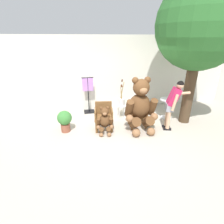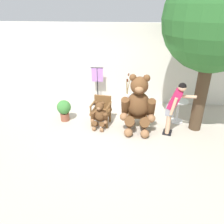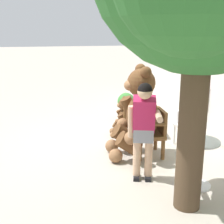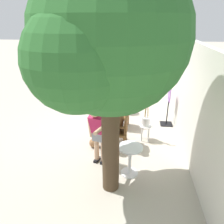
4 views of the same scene
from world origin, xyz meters
The scene contains 13 objects.
ground_plane centered at (0.00, 0.00, 0.00)m, with size 60.00×60.00×0.00m, color #B2A899.
back_wall centered at (0.00, 2.40, 1.40)m, with size 10.00×0.16×2.80m, color silver.
wooden_chair_left centered at (-0.54, 0.59, 0.46)m, with size 0.63×0.59×0.86m.
wooden_chair_right centered at (0.55, 0.60, 0.46)m, with size 0.58×0.54×0.86m.
teddy_bear_large centered at (0.55, 0.32, 0.81)m, with size 1.00×0.95×1.66m.
teddy_bear_small centered at (-0.56, 0.31, 0.42)m, with size 0.52×0.51×0.85m.
person_visitor centered at (1.51, 0.15, 0.92)m, with size 0.81×0.48×1.56m.
white_stool centered at (0.22, 1.31, 0.36)m, with size 0.34×0.34×0.46m.
brush_bucket centered at (0.22, 1.31, 0.63)m, with size 0.22×0.22×0.94m.
round_side_table centered at (1.80, 0.92, 0.45)m, with size 0.56×0.56×0.72m.
patio_tree centered at (2.38, 0.47, 2.97)m, with size 2.69×2.56×4.32m.
potted_plant centered at (-1.74, 0.66, 0.40)m, with size 0.44×0.44×0.68m.
clothing_display_stand centered at (-0.89, 2.07, 0.72)m, with size 0.44×0.40×1.36m.
Camera 4 is at (5.90, 0.97, 3.32)m, focal length 35.00 mm.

